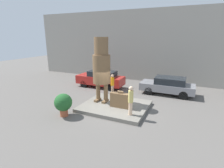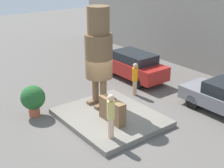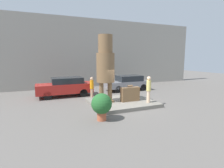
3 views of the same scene
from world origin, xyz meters
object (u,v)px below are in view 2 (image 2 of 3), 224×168
(statue_figure, at_px, (99,50))
(planter_pot, at_px, (33,99))
(tourist, at_px, (111,114))
(worker_hivis, at_px, (135,78))
(parked_car_red, at_px, (132,65))
(giant_suitcase, at_px, (112,110))

(statue_figure, xyz_separation_m, planter_pot, (-1.26, -2.72, -2.05))
(tourist, distance_m, worker_hivis, 4.77)
(statue_figure, distance_m, worker_hivis, 3.14)
(parked_car_red, relative_size, planter_pot, 3.18)
(planter_pot, xyz_separation_m, worker_hivis, (0.99, 5.16, 0.09))
(statue_figure, height_order, planter_pot, statue_figure)
(tourist, height_order, planter_pot, tourist)
(giant_suitcase, distance_m, worker_hivis, 3.53)
(tourist, height_order, worker_hivis, tourist)
(statue_figure, height_order, parked_car_red, statue_figure)
(statue_figure, relative_size, worker_hivis, 2.64)
(giant_suitcase, xyz_separation_m, parked_car_red, (-3.82, 4.40, 0.12))
(tourist, height_order, parked_car_red, tourist)
(tourist, distance_m, planter_pot, 4.14)
(giant_suitcase, bearing_deg, statue_figure, 162.67)
(tourist, xyz_separation_m, parked_car_red, (-4.80, 5.22, -0.36))
(statue_figure, height_order, tourist, statue_figure)
(statue_figure, distance_m, tourist, 3.39)
(statue_figure, distance_m, parked_car_red, 4.90)
(giant_suitcase, relative_size, planter_pot, 0.94)
(worker_hivis, bearing_deg, planter_pot, -100.81)
(statue_figure, bearing_deg, parked_car_red, 119.26)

